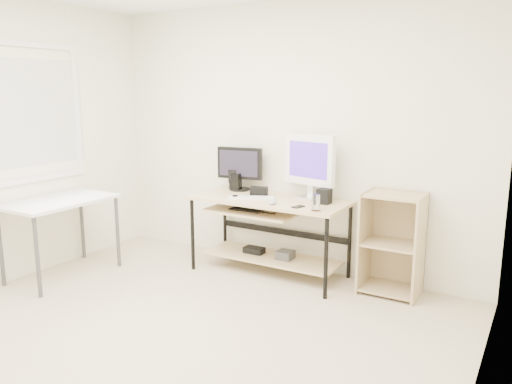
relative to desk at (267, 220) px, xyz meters
The scene contains 16 objects.
room 1.80m from the desk, 93.95° to the right, with size 4.01×4.01×2.62m.
desk is the anchor object (origin of this frame).
side_table 1.97m from the desk, 147.35° to the right, with size 0.60×1.00×0.75m.
shelf_unit 1.19m from the desk, ahead, with size 0.50×0.40×0.90m.
black_monitor 0.67m from the desk, 155.78° to the left, with size 0.49×0.20×0.44m.
white_imac 0.69m from the desk, 31.52° to the left, with size 0.56×0.19×0.61m.
keyboard 0.27m from the desk, 143.77° to the right, with size 0.45×0.12×0.02m, color white.
mouse 0.35m from the desk, 50.79° to the right, with size 0.07×0.11×0.04m, color #BBBBC1.
center_speaker 0.30m from the desk, 149.56° to the left, with size 0.17×0.07×0.08m, color black.
speaker_left 0.63m from the desk, 157.95° to the left, with size 0.13×0.13×0.21m.
speaker_right 0.63m from the desk, ahead, with size 0.11×0.11×0.14m, color black.
audio_controller 0.56m from the desk, 162.81° to the left, with size 0.09×0.06×0.18m, color black.
volume_puck 0.38m from the desk, 152.27° to the right, with size 0.06×0.06×0.02m, color black.
smartphone 0.51m from the desk, 24.72° to the right, with size 0.06×0.12×0.01m, color black.
coaster 0.70m from the desk, 22.33° to the right, with size 0.09×0.09×0.01m, color #B07B4F.
drinking_glass 0.72m from the desk, 22.33° to the right, with size 0.07×0.07×0.14m, color white.
Camera 1 is at (2.25, -2.40, 1.74)m, focal length 35.00 mm.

